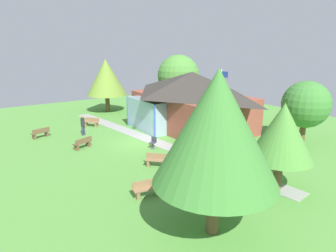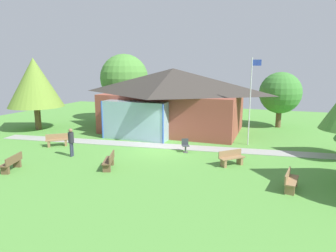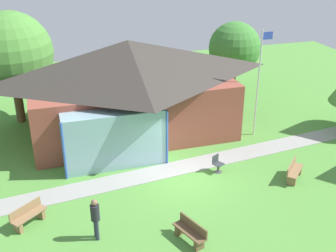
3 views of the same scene
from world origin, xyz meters
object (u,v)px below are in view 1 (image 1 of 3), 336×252
at_px(bench_mid_left, 91,122).
at_px(flagpole, 220,109).
at_px(bench_mid_right, 157,161).
at_px(tree_far_east, 217,128).
at_px(visitor_strolling_lawn, 83,124).
at_px(tree_west_hedge, 106,77).
at_px(pavilion, 190,99).
at_px(patio_chair_lawn_spare, 153,143).
at_px(tree_behind_pavilion_left, 178,76).
at_px(tree_behind_pavilion_right, 306,105).
at_px(bench_front_center, 83,143).
at_px(bench_lawn_far_right, 147,189).
at_px(tree_east_hedge, 282,132).
at_px(bench_front_left, 41,133).

bearing_deg(bench_mid_left, flagpole, 162.55).
relative_size(bench_mid_right, tree_far_east, 0.21).
relative_size(visitor_strolling_lawn, tree_west_hedge, 0.28).
height_order(pavilion, bench_mid_right, pavilion).
relative_size(patio_chair_lawn_spare, tree_behind_pavilion_left, 0.13).
bearing_deg(flagpole, tree_behind_pavilion_right, 74.76).
bearing_deg(patio_chair_lawn_spare, bench_mid_right, 123.89).
bearing_deg(tree_behind_pavilion_right, bench_front_center, -119.97).
bearing_deg(pavilion, tree_behind_pavilion_left, 152.42).
height_order(bench_mid_right, tree_west_hedge, tree_west_hedge).
height_order(tree_far_east, tree_behind_pavilion_right, tree_far_east).
relative_size(bench_lawn_far_right, tree_behind_pavilion_right, 0.31).
height_order(bench_mid_left, visitor_strolling_lawn, visitor_strolling_lawn).
bearing_deg(patio_chair_lawn_spare, bench_front_center, 27.86).
height_order(bench_mid_left, patio_chair_lawn_spare, patio_chair_lawn_spare).
bearing_deg(visitor_strolling_lawn, patio_chair_lawn_spare, 107.22).
distance_m(bench_mid_right, tree_far_east, 8.36).
distance_m(pavilion, tree_behind_pavilion_left, 7.08).
xyz_separation_m(flagpole, bench_mid_left, (-12.43, -4.82, -2.90)).
height_order(bench_mid_right, tree_behind_pavilion_left, tree_behind_pavilion_left).
bearing_deg(pavilion, tree_behind_pavilion_right, 28.03).
relative_size(bench_mid_left, tree_east_hedge, 0.31).
height_order(pavilion, bench_front_left, pavilion).
relative_size(bench_lawn_far_right, bench_mid_left, 1.07).
bearing_deg(flagpole, tree_far_east, -45.74).
bearing_deg(bench_mid_right, tree_behind_pavilion_left, -85.50).
height_order(patio_chair_lawn_spare, tree_far_east, tree_far_east).
relative_size(bench_mid_left, bench_mid_right, 1.05).
distance_m(bench_mid_right, tree_west_hedge, 18.12).
bearing_deg(patio_chair_lawn_spare, bench_front_left, 11.85).
bearing_deg(tree_behind_pavilion_left, pavilion, -27.58).
xyz_separation_m(bench_mid_left, visitor_strolling_lawn, (2.45, -1.65, 0.62)).
relative_size(bench_front_center, tree_far_east, 0.23).
bearing_deg(tree_west_hedge, bench_mid_right, -13.36).
height_order(bench_lawn_far_right, bench_front_center, same).
bearing_deg(visitor_strolling_lawn, bench_lawn_far_right, 75.72).
bearing_deg(bench_mid_right, bench_front_left, -20.28).
xyz_separation_m(bench_lawn_far_right, bench_front_center, (-9.09, -0.25, 0.00)).
xyz_separation_m(bench_mid_left, tree_behind_pavilion_right, (14.41, 12.12, 2.70)).
bearing_deg(bench_lawn_far_right, flagpole, -152.34).
height_order(bench_front_left, tree_east_hedge, tree_east_hedge).
xyz_separation_m(flagpole, tree_far_east, (6.57, -6.74, 1.16)).
bearing_deg(pavilion, tree_east_hedge, -17.72).
distance_m(flagpole, patio_chair_lawn_spare, 5.68).
bearing_deg(patio_chair_lawn_spare, tree_far_east, 132.84).
relative_size(flagpole, bench_mid_left, 4.16).
bearing_deg(patio_chair_lawn_spare, bench_lawn_far_right, 117.41).
bearing_deg(tree_behind_pavilion_right, bench_front_left, -128.08).
xyz_separation_m(bench_front_left, patio_chair_lawn_spare, (7.65, 6.45, 0.01)).
height_order(flagpole, bench_mid_left, flagpole).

